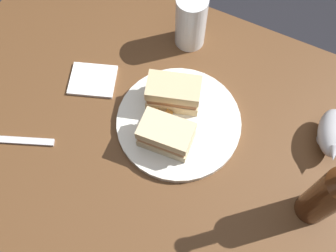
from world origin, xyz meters
TOP-DOWN VIEW (x-y plane):
  - ground_plane at (0.00, 0.00)m, footprint 6.00×6.00m
  - dining_table at (0.00, 0.00)m, footprint 1.14×0.82m
  - plate at (-0.03, -0.06)m, footprint 0.29×0.29m
  - sandwich_half_left at (0.01, -0.10)m, footprint 0.13×0.10m
  - sandwich_half_right at (-0.02, -0.00)m, footprint 0.12×0.08m
  - potato_wedge_front at (0.03, -0.08)m, footprint 0.05×0.03m
  - potato_wedge_middle at (0.03, -0.05)m, footprint 0.02×0.05m
  - potato_wedge_back at (0.00, -0.04)m, footprint 0.02×0.04m
  - pint_glass at (0.05, -0.29)m, footprint 0.08×0.08m
  - gravy_boat at (-0.35, -0.17)m, footprint 0.09×0.14m
  - cider_bottle at (-0.36, -0.00)m, footprint 0.06×0.06m
  - napkin at (0.21, -0.07)m, footprint 0.13×0.12m
  - fork at (0.29, 0.15)m, footprint 0.17×0.08m

SIDE VIEW (x-z plane):
  - ground_plane at x=0.00m, z-range 0.00..0.00m
  - dining_table at x=0.00m, z-range 0.00..0.70m
  - fork at x=0.29m, z-range 0.70..0.71m
  - napkin at x=0.21m, z-range 0.70..0.71m
  - plate at x=-0.03m, z-range 0.70..0.72m
  - potato_wedge_front at x=0.03m, z-range 0.72..0.73m
  - potato_wedge_middle at x=0.03m, z-range 0.72..0.73m
  - potato_wedge_back at x=0.00m, z-range 0.72..0.74m
  - gravy_boat at x=-0.35m, z-range 0.71..0.78m
  - sandwich_half_right at x=-0.02m, z-range 0.72..0.79m
  - sandwich_half_left at x=0.01m, z-range 0.72..0.79m
  - pint_glass at x=0.05m, z-range 0.69..0.84m
  - cider_bottle at x=-0.36m, z-range 0.67..0.96m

